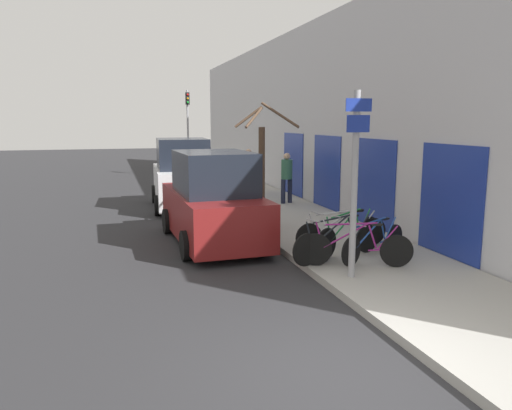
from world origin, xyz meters
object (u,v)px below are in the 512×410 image
Objects in this scene: pedestrian_near at (249,168)px; parked_car_0 at (213,203)px; parked_car_1 at (183,177)px; street_tree at (262,167)px; bicycle_4 at (342,232)px; bicycle_2 at (338,241)px; bicycle_1 at (374,242)px; signpost at (355,180)px; pedestrian_far at (287,174)px; bicycle_3 at (349,234)px; traffic_light at (188,121)px; bicycle_0 at (356,248)px.

parked_car_0 is at bearing -123.63° from pedestrian_near.
parked_car_1 is 1.25× the size of street_tree.
bicycle_2 is at bearing 145.22° from bicycle_4.
bicycle_1 is 0.44× the size of parked_car_0.
pedestrian_near is 5.78m from street_tree.
signpost is 5.20m from street_tree.
pedestrian_far reaches higher than bicycle_2.
pedestrian_near is (0.22, 9.16, 0.64)m from bicycle_3.
bicycle_4 is at bearing -13.53° from bicycle_1.
pedestrian_near is at bearing 65.81° from parked_car_0.
bicycle_2 is (-0.75, 0.19, 0.03)m from bicycle_1.
pedestrian_near reaches higher than bicycle_1.
traffic_light is at bearing 81.71° from parked_car_0.
bicycle_4 is (0.49, 0.82, -0.02)m from bicycle_2.
signpost is at bearing -75.71° from parked_car_1.
bicycle_0 is 1.02× the size of bicycle_3.
bicycle_0 is 0.77m from bicycle_1.
traffic_light is (0.01, 13.54, 1.26)m from street_tree.
street_tree reaches higher than bicycle_4.
signpost is 0.81× the size of parked_car_1.
traffic_light is (-0.17, 18.73, 1.04)m from signpost.
bicycle_2 is 8.35m from parked_car_1.
traffic_light reaches higher than bicycle_1.
pedestrian_far is at bearing -32.99° from bicycle_1.
parked_car_0 is (-1.85, 3.90, -0.95)m from signpost.
parked_car_0 is 2.60× the size of pedestrian_far.
bicycle_4 is at bearing 68.80° from signpost.
bicycle_2 is at bearing -88.48° from traffic_light.
bicycle_3 is at bearing -42.30° from parked_car_0.
bicycle_3 is at bearing 175.32° from bicycle_4.
parked_car_0 is 15.06m from traffic_light.
pedestrian_near is (0.60, 10.23, 0.65)m from bicycle_0.
signpost is 1.01× the size of street_tree.
pedestrian_near is 8.20m from traffic_light.
street_tree is (-0.47, 4.00, 1.23)m from bicycle_2.
pedestrian_far is (0.68, 7.37, 0.66)m from bicycle_1.
bicycle_0 is 7.92m from pedestrian_far.
pedestrian_far is 0.52× the size of street_tree.
pedestrian_near is at bearing -23.33° from bicycle_2.
pedestrian_near is 1.01× the size of pedestrian_far.
bicycle_1 is 0.59× the size of street_tree.
parked_car_1 is (-0.01, 5.34, 0.06)m from parked_car_0.
traffic_light is (-1.17, 7.91, 1.84)m from pedestrian_near.
parked_car_1 is 2.40× the size of pedestrian_far.
street_tree is (-1.90, -3.18, 0.60)m from pedestrian_far.
traffic_light is (-1.89, 10.36, 1.86)m from pedestrian_far.
bicycle_1 is at bearing -73.77° from street_tree.
bicycle_0 is 0.50× the size of parked_car_1.
bicycle_4 is 0.55× the size of parked_car_1.
signpost reaches higher than bicycle_1.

